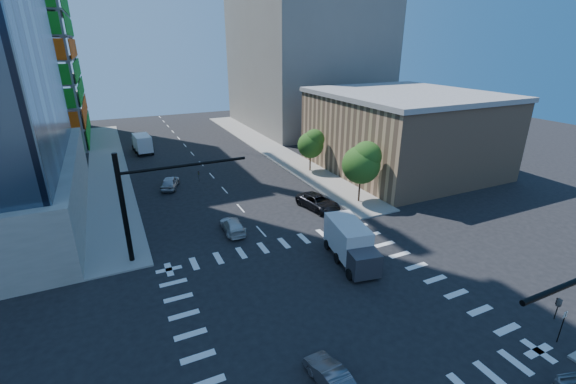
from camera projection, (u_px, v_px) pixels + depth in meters
ground at (326, 304)px, 26.33m from camera, size 160.00×160.00×0.00m
road_markings at (326, 304)px, 26.33m from camera, size 20.00×20.00×0.01m
sidewalk_ne at (269, 148)px, 64.96m from camera, size 5.00×60.00×0.15m
sidewalk_nw at (108, 167)px, 55.01m from camera, size 5.00×60.00×0.15m
commercial_building at (403, 131)px, 52.87m from camera, size 20.50×22.50×10.60m
bg_building_ne at (305, 56)px, 78.29m from camera, size 24.00×30.00×28.00m
signal_mast_nw at (143, 196)px, 30.04m from camera, size 10.20×0.40×9.00m
tree_south at (363, 162)px, 41.36m from camera, size 4.16×4.16×6.82m
tree_north at (312, 143)px, 51.84m from camera, size 3.54×3.52×5.78m
no_parking_sign at (563, 323)px, 22.50m from camera, size 0.30×0.06×2.20m
car_nb_far at (318, 202)px, 41.13m from camera, size 3.52×5.79×1.50m
car_sb_near at (233, 226)px, 36.15m from camera, size 1.97×4.40×1.25m
car_sb_mid at (170, 182)px, 46.97m from camera, size 3.11×4.70×1.49m
car_sb_cross at (331, 377)px, 19.84m from camera, size 1.54×3.80×1.23m
box_truck_near at (352, 247)px, 30.84m from camera, size 3.50×6.25×3.10m
box_truck_far at (142, 144)px, 62.09m from camera, size 2.87×5.87×2.99m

